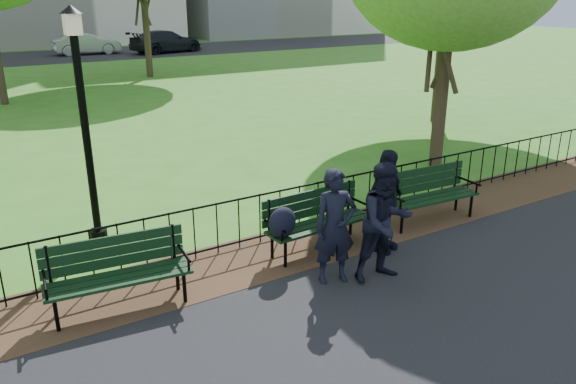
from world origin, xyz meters
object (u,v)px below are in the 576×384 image
park_bench_left_a (116,266)px  person_left (335,227)px  park_bench_main (301,218)px  park_bench_right_a (428,189)px  sedan_dark (166,41)px  lamppost (84,120)px  sedan_silver (87,43)px  person_mid (385,222)px  person_right (385,201)px

park_bench_left_a → person_left: size_ratio=1.13×
park_bench_main → park_bench_right_a: size_ratio=1.03×
park_bench_left_a → sedan_dark: size_ratio=0.37×
lamppost → sedan_silver: 32.22m
lamppost → sedan_silver: bearing=76.9°
park_bench_left_a → park_bench_right_a: bearing=6.6°
person_mid → sedan_dark: (9.07, 33.43, -0.14)m
lamppost → sedan_dark: bearing=67.4°
park_bench_main → person_right: person_right is taller
park_bench_left_a → person_right: size_ratio=1.13×
person_left → person_right: 1.38m
park_bench_right_a → lamppost: (-5.50, 2.42, 1.51)m
park_bench_main → park_bench_left_a: size_ratio=1.03×
lamppost → sedan_silver: (7.28, 31.36, -1.39)m
person_left → sedan_dark: 34.51m
park_bench_right_a → person_right: person_right is taller
park_bench_right_a → person_left: bearing=-157.2°
park_bench_main → person_left: size_ratio=1.16×
sedan_dark → park_bench_right_a: bearing=154.9°
person_right → park_bench_main: bearing=136.6°
park_bench_left_a → park_bench_main: bearing=6.0°
park_bench_left_a → person_mid: bearing=-13.5°
lamppost → person_right: (3.92, -3.00, -1.25)m
person_left → person_mid: bearing=-9.6°
lamppost → person_mid: bearing=-48.8°
park_bench_left_a → sedan_silver: 34.63m
park_bench_left_a → person_mid: person_mid is taller
person_mid → park_bench_left_a: bearing=166.0°
lamppost → person_left: lamppost is taller
person_mid → park_bench_right_a: bearing=36.5°
park_bench_left_a → person_left: 3.09m
sedan_silver → person_right: bearing=177.1°
lamppost → person_right: 5.09m
park_bench_left_a → sedan_silver: (7.60, 33.79, 0.12)m
park_bench_left_a → lamppost: 2.88m
person_mid → sedan_dark: bearing=80.7°
park_bench_right_a → sedan_silver: sedan_silver is taller
park_bench_right_a → sedan_dark: bearing=81.8°
lamppost → sedan_dark: lamppost is taller
sedan_dark → sedan_silver: bearing=58.7°
park_bench_left_a → person_right: 4.29m
park_bench_main → park_bench_right_a: bearing=-1.7°
person_mid → person_right: person_mid is taller
person_left → sedan_dark: size_ratio=0.33×
lamppost → person_right: lamppost is taller
person_left → sedan_silver: size_ratio=0.39×
lamppost → person_left: size_ratio=2.25×
park_bench_main → person_left: bearing=-95.1°
park_bench_left_a → lamppost: size_ratio=0.50×
person_left → person_mid: (0.67, -0.32, 0.04)m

